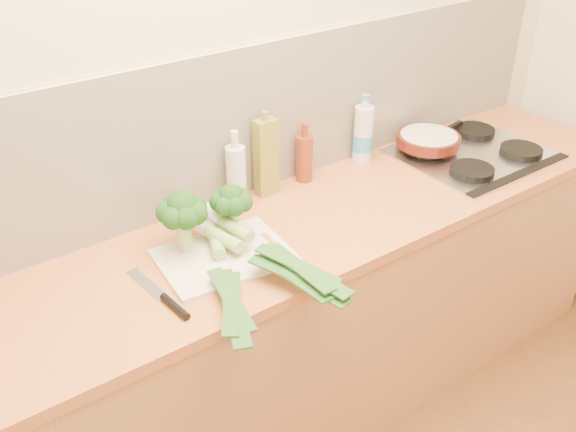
% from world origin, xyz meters
% --- Properties ---
extents(room_shell, '(3.50, 3.50, 3.50)m').
position_xyz_m(room_shell, '(0.00, 1.49, 1.17)').
color(room_shell, beige).
rests_on(room_shell, ground).
extents(counter, '(3.20, 0.62, 0.90)m').
position_xyz_m(counter, '(0.00, 1.20, 0.45)').
color(counter, '#A37144').
rests_on(counter, ground).
extents(gas_hob, '(0.58, 0.50, 0.04)m').
position_xyz_m(gas_hob, '(1.02, 1.20, 0.91)').
color(gas_hob, silver).
rests_on(gas_hob, counter).
extents(chopping_board, '(0.43, 0.33, 0.01)m').
position_xyz_m(chopping_board, '(-0.18, 1.17, 0.91)').
color(chopping_board, white).
rests_on(chopping_board, counter).
extents(broccoli_left, '(0.16, 0.16, 0.20)m').
position_xyz_m(broccoli_left, '(-0.26, 1.27, 1.05)').
color(broccoli_left, '#98B268').
rests_on(broccoli_left, chopping_board).
extents(broccoli_right, '(0.14, 0.14, 0.18)m').
position_xyz_m(broccoli_right, '(-0.10, 1.26, 1.04)').
color(broccoli_right, '#98B268').
rests_on(broccoli_right, chopping_board).
extents(leek_front, '(0.32, 0.68, 0.04)m').
position_xyz_m(leek_front, '(-0.21, 1.16, 0.94)').
color(leek_front, white).
rests_on(leek_front, chopping_board).
extents(leek_mid, '(0.20, 0.67, 0.04)m').
position_xyz_m(leek_mid, '(-0.15, 1.12, 0.95)').
color(leek_mid, white).
rests_on(leek_mid, chopping_board).
extents(leek_back, '(0.15, 0.65, 0.04)m').
position_xyz_m(leek_back, '(-0.11, 1.12, 0.97)').
color(leek_back, white).
rests_on(leek_back, chopping_board).
extents(chefs_knife, '(0.06, 0.31, 0.02)m').
position_xyz_m(chefs_knife, '(-0.43, 1.07, 0.91)').
color(chefs_knife, silver).
rests_on(chefs_knife, counter).
extents(skillet, '(0.38, 0.26, 0.04)m').
position_xyz_m(skillet, '(0.89, 1.33, 0.96)').
color(skillet, '#4F170D').
rests_on(skillet, gas_hob).
extents(oil_tin, '(0.08, 0.05, 0.32)m').
position_xyz_m(oil_tin, '(0.16, 1.44, 1.05)').
color(oil_tin, olive).
rests_on(oil_tin, counter).
extents(glass_bottle, '(0.07, 0.07, 0.28)m').
position_xyz_m(glass_bottle, '(0.03, 1.43, 1.02)').
color(glass_bottle, silver).
rests_on(glass_bottle, counter).
extents(amber_bottle, '(0.06, 0.06, 0.23)m').
position_xyz_m(amber_bottle, '(0.33, 1.44, 1.00)').
color(amber_bottle, maroon).
rests_on(amber_bottle, counter).
extents(water_bottle, '(0.08, 0.08, 0.26)m').
position_xyz_m(water_bottle, '(0.62, 1.43, 1.01)').
color(water_bottle, silver).
rests_on(water_bottle, counter).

